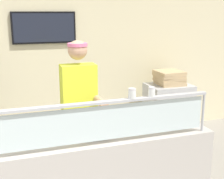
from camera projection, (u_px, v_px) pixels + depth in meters
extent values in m
cube|color=beige|center=(58.00, 58.00, 4.89)|extent=(6.47, 0.08, 2.70)
cube|color=black|center=(44.00, 28.00, 4.66)|extent=(0.94, 0.04, 0.47)
cube|color=#1E2333|center=(44.00, 28.00, 4.64)|extent=(0.89, 0.01, 0.42)
cube|color=#BCB7B2|center=(100.00, 178.00, 3.05)|extent=(2.07, 0.67, 0.95)
cylinder|color=#B2B5BC|center=(203.00, 111.00, 2.93)|extent=(0.02, 0.02, 0.38)
cube|color=silver|center=(109.00, 122.00, 2.64)|extent=(1.81, 0.01, 0.30)
cube|color=#B2B5BC|center=(109.00, 102.00, 2.59)|extent=(1.87, 0.06, 0.02)
cylinder|color=#9EA0A8|center=(91.00, 131.00, 2.96)|extent=(0.51, 0.51, 0.01)
cylinder|color=tan|center=(91.00, 129.00, 2.96)|extent=(0.48, 0.48, 0.02)
cylinder|color=#D65B2D|center=(91.00, 128.00, 2.95)|extent=(0.43, 0.43, 0.01)
cube|color=#ADAFB7|center=(92.00, 128.00, 2.94)|extent=(0.12, 0.29, 0.01)
cylinder|color=white|center=(132.00, 94.00, 2.65)|extent=(0.07, 0.07, 0.07)
cylinder|color=white|center=(132.00, 96.00, 2.65)|extent=(0.06, 0.06, 0.05)
cylinder|color=silver|center=(132.00, 89.00, 2.64)|extent=(0.06, 0.06, 0.02)
cylinder|color=white|center=(151.00, 93.00, 2.71)|extent=(0.06, 0.06, 0.07)
cylinder|color=red|center=(151.00, 94.00, 2.71)|extent=(0.05, 0.05, 0.04)
cylinder|color=silver|center=(152.00, 88.00, 2.70)|extent=(0.06, 0.06, 0.02)
cylinder|color=#23232D|center=(71.00, 154.00, 3.57)|extent=(0.13, 0.13, 0.95)
cylinder|color=#23232D|center=(89.00, 151.00, 3.64)|extent=(0.13, 0.13, 0.95)
cube|color=#D8EA33|center=(79.00, 89.00, 3.42)|extent=(0.38, 0.21, 0.55)
sphere|color=tan|center=(78.00, 50.00, 3.32)|extent=(0.21, 0.21, 0.21)
cylinder|color=pink|center=(77.00, 45.00, 3.31)|extent=(0.21, 0.21, 0.04)
cylinder|color=tan|center=(100.00, 101.00, 3.30)|extent=(0.08, 0.34, 0.08)
cube|color=#B7BABF|center=(168.00, 111.00, 5.19)|extent=(0.70, 0.55, 0.90)
cube|color=tan|center=(170.00, 83.00, 5.09)|extent=(0.42, 0.42, 0.04)
cube|color=tan|center=(169.00, 80.00, 5.07)|extent=(0.41, 0.41, 0.04)
cube|color=tan|center=(169.00, 78.00, 5.06)|extent=(0.43, 0.43, 0.04)
cube|color=tan|center=(169.00, 75.00, 5.04)|extent=(0.41, 0.41, 0.04)
cube|color=tan|center=(169.00, 72.00, 5.04)|extent=(0.42, 0.42, 0.04)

